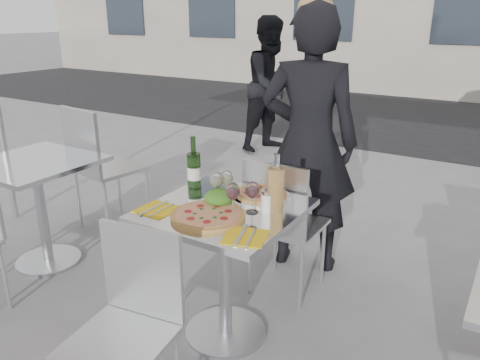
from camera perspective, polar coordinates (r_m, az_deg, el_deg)
The scene contains 21 objects.
ground at distance 2.71m, azimuth -1.76°, elevation -18.16°, with size 80.00×80.00×0.00m, color slate.
street_asphalt at distance 8.53m, azimuth 23.24°, elevation 6.79°, with size 24.00×5.00×0.00m, color black.
main_table at distance 2.41m, azimuth -1.89°, elevation -7.99°, with size 0.72×0.72×0.75m.
side_table_left at distance 3.41m, azimuth -23.38°, elevation -1.20°, with size 0.72×0.72×0.75m.
chair_far at distance 2.78m, azimuth 5.11°, elevation -4.59°, with size 0.41×0.42×0.88m.
chair_near at distance 2.04m, azimuth -13.25°, elevation -15.52°, with size 0.44×0.45×0.85m.
side_chair_lfar at distance 3.78m, azimuth -16.98°, elevation 2.40°, with size 0.53×0.54×1.01m.
woman_diner at distance 3.07m, azimuth 8.37°, elevation 4.50°, with size 0.63×0.42×1.74m, color black.
pedestrian_a at distance 5.95m, azimuth 3.88°, elevation 11.48°, with size 0.80×0.62×1.65m, color black.
pizza_near at distance 2.21m, azimuth -3.93°, elevation -4.33°, with size 0.35×0.35×0.02m.
pizza_far at distance 2.45m, azimuth 2.57°, elevation -1.80°, with size 0.31×0.31×0.03m.
salad_plate at distance 2.34m, azimuth -2.55°, elevation -2.31°, with size 0.22×0.22×0.09m.
wine_bottle at distance 2.55m, azimuth -5.64°, elevation 1.37°, with size 0.07×0.08×0.29m.
carafe at distance 2.24m, azimuth 4.37°, elevation -1.05°, with size 0.08×0.08×0.29m.
sugar_shaker at distance 2.26m, azimuth 3.39°, elevation -2.59°, with size 0.06×0.06×0.11m.
wineglass_white_a at distance 2.37m, azimuth -2.92°, elevation -0.12°, with size 0.07×0.07×0.16m.
wineglass_white_b at distance 2.39m, azimuth -1.66°, elevation 0.10°, with size 0.07×0.07×0.16m.
wineglass_red_a at distance 2.21m, azimuth -0.89°, elevation -1.52°, with size 0.07×0.07×0.16m.
wineglass_red_b at distance 2.23m, azimuth 1.51°, elevation -1.36°, with size 0.07×0.07×0.16m.
napkin_left at distance 2.33m, azimuth -10.06°, elevation -3.52°, with size 0.18×0.20×0.01m.
napkin_right at distance 2.03m, azimuth 0.64°, elevation -6.89°, with size 0.22×0.22×0.01m.
Camera 1 is at (1.19, -1.78, 1.66)m, focal length 35.00 mm.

